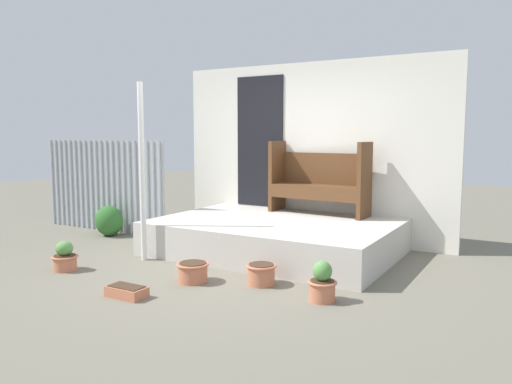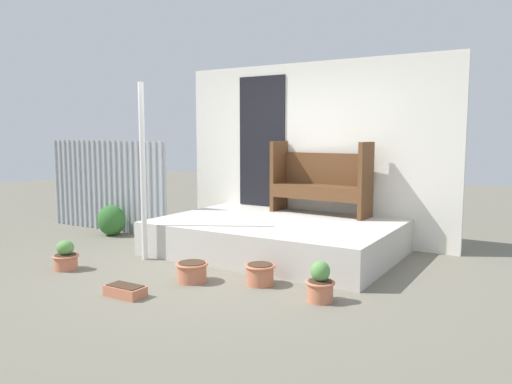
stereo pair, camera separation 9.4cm
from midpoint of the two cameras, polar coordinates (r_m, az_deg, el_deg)
The scene contains 12 objects.
ground_plane at distance 5.82m, azimuth -3.13°, elevation -8.92°, with size 24.00×24.00×0.00m, color #706B5B.
porch_slab at distance 6.59m, azimuth 2.74°, elevation -5.13°, with size 3.03×2.10×0.43m.
house_wall at distance 7.44m, azimuth 6.49°, elevation 4.64°, with size 4.23×0.08×2.60m.
fence_corrugated at distance 8.43m, azimuth -16.48°, elevation 0.70°, with size 2.55×0.05×1.46m.
support_post at distance 6.26m, azimuth -12.38°, elevation 2.20°, with size 0.07×0.07×2.18m.
bench at distance 7.09m, azimuth 7.81°, elevation 1.52°, with size 1.46×0.50×1.02m.
flower_pot_left at distance 6.19m, azimuth -20.52°, elevation -6.96°, with size 0.30×0.30×0.34m.
flower_pot_middle at distance 5.39m, azimuth -6.83°, elevation -8.95°, with size 0.35×0.35×0.21m.
flower_pot_right at distance 5.24m, azimuth 0.98°, elevation -9.27°, with size 0.32×0.32×0.22m.
flower_pot_far_right at distance 4.77m, azimuth 7.91°, elevation -10.37°, with size 0.28×0.28×0.38m.
planter_box_rect at distance 5.05m, azimuth -14.20°, elevation -10.89°, with size 0.40×0.21×0.11m.
shrub_by_fence at distance 8.02m, azimuth -15.86°, elevation -3.13°, with size 0.45×0.40×0.47m.
Camera 2 is at (3.20, -4.60, 1.55)m, focal length 35.00 mm.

